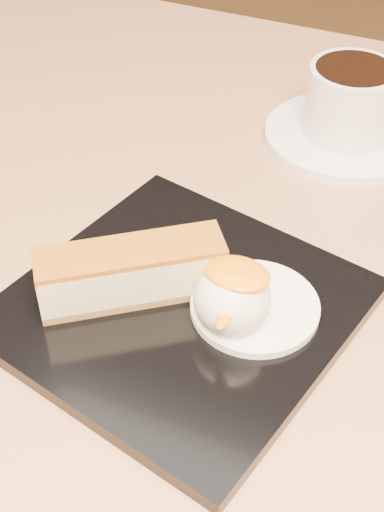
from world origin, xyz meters
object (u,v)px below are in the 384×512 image
at_px(saucer, 344,136).
at_px(cheesecake, 131,272).
at_px(table, 182,348).
at_px(dessert_plate, 181,309).
at_px(coffee_cup, 352,100).
at_px(ice_cream_scoop, 232,299).

bearing_deg(saucer, cheesecake, -106.92).
relative_size(table, saucer, 5.33).
height_order(dessert_plate, coffee_cup, coffee_cup).
bearing_deg(table, ice_cream_scoop, -49.54).
distance_m(table, ice_cream_scoop, 0.23).
bearing_deg(saucer, coffee_cup, 6.34).
bearing_deg(coffee_cup, cheesecake, -113.63).
distance_m(ice_cream_scoop, saucer, 0.27).
height_order(ice_cream_scoop, saucer, ice_cream_scoop).
bearing_deg(ice_cream_scoop, dessert_plate, 172.87).
xyz_separation_m(dessert_plate, saucer, (0.05, 0.27, -0.00)).
height_order(table, ice_cream_scoop, ice_cream_scoop).
xyz_separation_m(dessert_plate, cheesecake, (-0.04, -0.00, 0.03)).
height_order(ice_cream_scoop, coffee_cup, coffee_cup).
bearing_deg(saucer, table, -117.11).
height_order(dessert_plate, cheesecake, cheesecake).
relative_size(table, ice_cream_scoop, 15.49).
distance_m(ice_cream_scoop, coffee_cup, 0.27).
bearing_deg(cheesecake, coffee_cup, 35.56).
bearing_deg(saucer, dessert_plate, -100.14).
xyz_separation_m(cheesecake, saucer, (0.08, 0.27, -0.03)).
bearing_deg(coffee_cup, ice_cream_scoop, -98.41).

